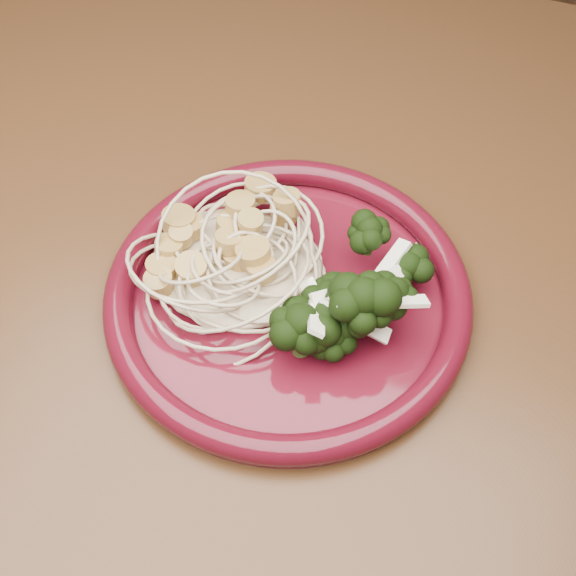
% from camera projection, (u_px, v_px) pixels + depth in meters
% --- Properties ---
extents(dining_table, '(1.20, 0.80, 0.75)m').
position_uv_depth(dining_table, '(281.00, 298.00, 0.75)').
color(dining_table, '#472814').
rests_on(dining_table, ground).
extents(dinner_plate, '(0.35, 0.35, 0.02)m').
position_uv_depth(dinner_plate, '(288.00, 296.00, 0.61)').
color(dinner_plate, '#4C0B17').
rests_on(dinner_plate, dining_table).
extents(spaghetti_pile, '(0.17, 0.15, 0.03)m').
position_uv_depth(spaghetti_pile, '(236.00, 258.00, 0.62)').
color(spaghetti_pile, '#C7B28F').
rests_on(spaghetti_pile, dinner_plate).
extents(scallop_cluster, '(0.17, 0.17, 0.05)m').
position_uv_depth(scallop_cluster, '(233.00, 226.00, 0.59)').
color(scallop_cluster, tan).
rests_on(scallop_cluster, spaghetti_pile).
extents(broccoli_pile, '(0.12, 0.17, 0.05)m').
position_uv_depth(broccoli_pile, '(357.00, 316.00, 0.58)').
color(broccoli_pile, black).
rests_on(broccoli_pile, dinner_plate).
extents(onion_garnish, '(0.09, 0.11, 0.06)m').
position_uv_depth(onion_garnish, '(360.00, 290.00, 0.55)').
color(onion_garnish, white).
rests_on(onion_garnish, broccoli_pile).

